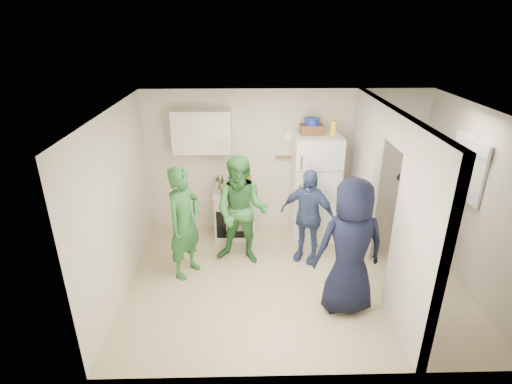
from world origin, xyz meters
TOP-DOWN VIEW (x-y plane):
  - floor at (0.00, 0.00)m, footprint 4.80×4.80m
  - wall_back at (0.00, 1.70)m, footprint 4.80×0.00m
  - wall_front at (0.00, -1.70)m, footprint 4.80×0.00m
  - wall_left at (-2.40, 0.00)m, footprint 0.00×3.40m
  - wall_right at (2.40, 0.00)m, footprint 0.00×3.40m
  - ceiling at (0.00, 0.00)m, footprint 4.80×4.80m
  - partition_pier_back at (1.20, 1.10)m, footprint 0.12×1.20m
  - partition_pier_front at (1.20, -1.10)m, footprint 0.12×1.20m
  - partition_header at (1.20, 0.00)m, footprint 0.12×1.00m
  - stove at (-0.89, 1.37)m, footprint 0.71×0.59m
  - upper_cabinet at (-1.40, 1.52)m, footprint 0.95×0.34m
  - fridge at (0.47, 1.34)m, footprint 0.75×0.73m
  - wicker_basket at (0.37, 1.39)m, footprint 0.35×0.25m
  - blue_bowl at (0.37, 1.39)m, footprint 0.24×0.24m
  - yellow_cup_stack_top at (0.69, 1.24)m, footprint 0.09×0.09m
  - wall_clock at (0.05, 1.68)m, footprint 0.22×0.02m
  - spice_shelf at (0.00, 1.65)m, footprint 0.35×0.08m
  - nook_window at (2.38, 0.20)m, footprint 0.03×0.70m
  - nook_window_frame at (2.36, 0.20)m, footprint 0.04×0.76m
  - nook_valance at (2.34, 0.20)m, footprint 0.04×0.82m
  - yellow_cup_stack_stove at (-1.01, 1.15)m, footprint 0.09×0.09m
  - red_cup at (-0.67, 1.17)m, footprint 0.09×0.09m
  - person_green_left at (-1.57, 0.24)m, footprint 0.67×0.74m
  - person_green_center at (-0.76, 0.56)m, footprint 0.97×0.83m
  - person_denim at (0.25, 0.59)m, footprint 0.96×0.75m
  - person_navy at (0.61, -0.59)m, footprint 0.96×0.68m
  - person_nook at (1.75, 0.29)m, footprint 0.80×1.18m
  - bottle_a at (-1.16, 1.51)m, footprint 0.06×0.06m
  - bottle_b at (-1.08, 1.29)m, footprint 0.07×0.07m
  - bottle_c at (-0.95, 1.53)m, footprint 0.06×0.06m
  - bottle_d at (-0.85, 1.33)m, footprint 0.07×0.07m
  - bottle_e at (-0.80, 1.57)m, footprint 0.06×0.06m
  - bottle_f at (-0.72, 1.41)m, footprint 0.06×0.06m
  - bottle_g at (-0.64, 1.52)m, footprint 0.08×0.08m
  - bottle_h at (-1.18, 1.26)m, footprint 0.06×0.06m
  - bottle_i at (-0.84, 1.46)m, footprint 0.07×0.07m
  - bottle_j at (-0.60, 1.26)m, footprint 0.06×0.06m
  - bottle_k at (-1.09, 1.40)m, footprint 0.06×0.06m
  - bottle_l at (-0.75, 1.23)m, footprint 0.08×0.08m

SIDE VIEW (x-z plane):
  - floor at x=0.00m, z-range 0.00..0.00m
  - stove at x=-0.89m, z-range 0.00..0.84m
  - person_denim at x=0.25m, z-range 0.00..1.51m
  - person_nook at x=1.75m, z-range 0.00..1.69m
  - person_green_left at x=-1.57m, z-range 0.00..1.69m
  - person_green_center at x=-0.76m, z-range 0.00..1.72m
  - red_cup at x=-0.67m, z-range 0.84..0.96m
  - person_navy at x=0.61m, z-range 0.00..1.83m
  - fridge at x=0.47m, z-range 0.00..1.83m
  - bottle_a at x=-1.16m, z-range 0.84..1.08m
  - bottle_j at x=-0.60m, z-range 0.84..1.09m
  - bottle_k at x=-1.09m, z-range 0.84..1.09m
  - bottle_f at x=-0.72m, z-range 0.84..1.09m
  - yellow_cup_stack_stove at x=-1.01m, z-range 0.84..1.09m
  - bottle_l at x=-0.75m, z-range 0.84..1.10m
  - bottle_i at x=-0.84m, z-range 0.84..1.12m
  - bottle_e at x=-0.80m, z-range 0.84..1.12m
  - bottle_c at x=-0.95m, z-range 0.84..1.13m
  - bottle_g at x=-0.64m, z-range 0.84..1.15m
  - bottle_h at x=-1.18m, z-range 0.84..1.15m
  - bottle_d at x=-0.85m, z-range 0.84..1.16m
  - bottle_b at x=-1.08m, z-range 0.84..1.16m
  - wall_back at x=0.00m, z-range -1.15..3.65m
  - wall_front at x=0.00m, z-range -1.15..3.65m
  - wall_left at x=-2.40m, z-range -0.45..2.95m
  - wall_right at x=2.40m, z-range -0.45..2.95m
  - partition_pier_back at x=1.20m, z-range 0.00..2.50m
  - partition_pier_front at x=1.20m, z-range 0.00..2.50m
  - spice_shelf at x=0.00m, z-range 1.34..1.36m
  - nook_window at x=2.38m, z-range 1.25..2.05m
  - nook_window_frame at x=2.36m, z-range 1.22..2.08m
  - wall_clock at x=0.05m, z-range 1.59..1.81m
  - upper_cabinet at x=-1.40m, z-range 1.50..2.20m
  - wicker_basket at x=0.37m, z-range 1.83..1.98m
  - yellow_cup_stack_top at x=0.69m, z-range 1.83..2.08m
  - nook_valance at x=2.34m, z-range 1.91..2.09m
  - blue_bowl at x=0.37m, z-range 1.98..2.09m
  - partition_header at x=1.20m, z-range 2.10..2.50m
  - ceiling at x=0.00m, z-range 2.50..2.50m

